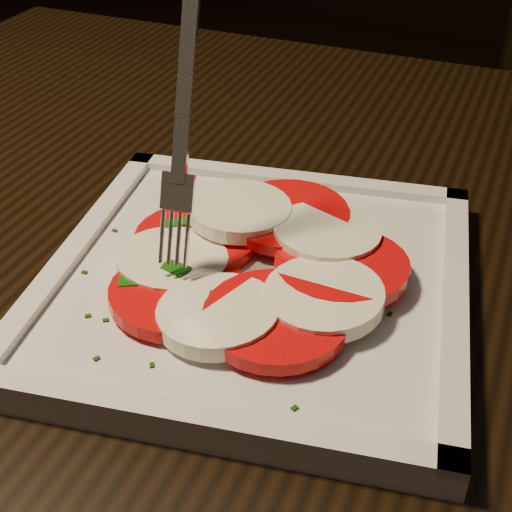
{
  "coord_description": "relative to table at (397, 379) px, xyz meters",
  "views": [
    {
      "loc": [
        0.25,
        -0.18,
        1.03
      ],
      "look_at": [
        0.08,
        0.13,
        0.78
      ],
      "focal_mm": 50.0,
      "sensor_mm": 36.0,
      "label": 1
    }
  ],
  "objects": [
    {
      "name": "fork",
      "position": [
        -0.13,
        -0.07,
        0.22
      ],
      "size": [
        0.04,
        0.07,
        0.17
      ],
      "primitive_type": null,
      "rotation": [
        0.0,
        0.0,
        0.21
      ],
      "color": "white",
      "rests_on": "caprese_salad"
    },
    {
      "name": "caprese_salad",
      "position": [
        -0.08,
        -0.07,
        0.12
      ],
      "size": [
        0.2,
        0.21,
        0.02
      ],
      "color": "red",
      "rests_on": "plate"
    },
    {
      "name": "plate",
      "position": [
        -0.08,
        -0.07,
        0.11
      ],
      "size": [
        0.32,
        0.32,
        0.01
      ],
      "primitive_type": "cube",
      "rotation": [
        0.0,
        0.0,
        0.26
      ],
      "color": "silver",
      "rests_on": "table"
    },
    {
      "name": "table",
      "position": [
        0.0,
        0.0,
        0.0
      ],
      "size": [
        1.27,
        0.92,
        0.75
      ],
      "rotation": [
        0.0,
        0.0,
        0.1
      ],
      "color": "black",
      "rests_on": "ground"
    }
  ]
}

